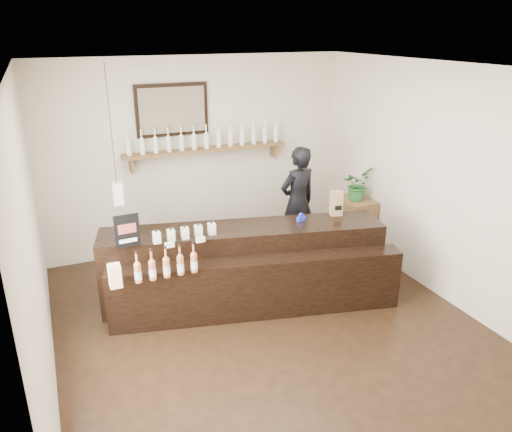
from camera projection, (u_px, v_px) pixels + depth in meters
name	position (u px, v px, depth m)	size (l,w,h in m)	color
ground	(268.00, 325.00, 5.64)	(5.00, 5.00, 0.00)	black
room_shell	(270.00, 181.00, 5.03)	(5.00, 5.00, 5.00)	beige
back_wall_decor	(189.00, 133.00, 6.99)	(2.66, 0.96, 1.69)	brown
counter	(247.00, 269.00, 5.96)	(3.40, 1.64, 1.10)	black
promo_sign	(127.00, 231.00, 5.30)	(0.27, 0.04, 0.37)	black
paper_bag	(336.00, 203.00, 6.22)	(0.16, 0.14, 0.31)	#A1774D
tape_dispenser	(301.00, 218.00, 6.08)	(0.12, 0.07, 0.10)	#1B30C3
side_cabinet	(354.00, 225.00, 7.37)	(0.45, 0.59, 0.81)	brown
potted_plant	(357.00, 184.00, 7.14)	(0.42, 0.36, 0.47)	#255D27
shopkeeper	(298.00, 195.00, 7.07)	(0.67, 0.44, 1.83)	black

